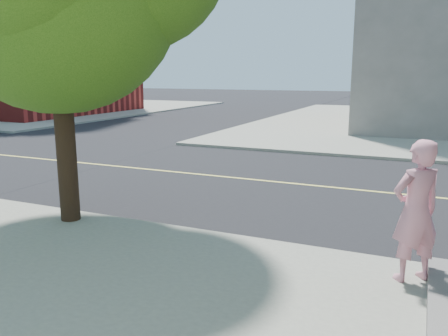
% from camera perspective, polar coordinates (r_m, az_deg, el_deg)
% --- Properties ---
extents(ground, '(140.00, 140.00, 0.00)m').
position_cam_1_polar(ground, '(11.19, -24.75, -4.27)').
color(ground, black).
rests_on(ground, ground).
extents(road_ew, '(140.00, 9.00, 0.01)m').
position_cam_1_polar(road_ew, '(14.45, -11.37, 0.01)').
color(road_ew, black).
rests_on(road_ew, ground).
extents(sidewalk_nw, '(26.00, 25.00, 0.12)m').
position_cam_1_polar(sidewalk_nw, '(42.39, -23.79, 6.89)').
color(sidewalk_nw, gray).
rests_on(sidewalk_nw, ground).
extents(church, '(15.20, 12.00, 14.40)m').
position_cam_1_polar(church, '(37.97, -25.56, 17.10)').
color(church, maroon).
rests_on(church, sidewalk_nw).
extents(man_on_phone, '(0.83, 0.80, 1.92)m').
position_cam_1_polar(man_on_phone, '(6.59, 22.67, -4.98)').
color(man_on_phone, pink).
rests_on(man_on_phone, sidewalk_se).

